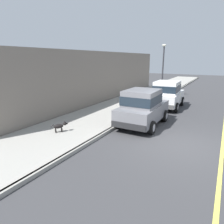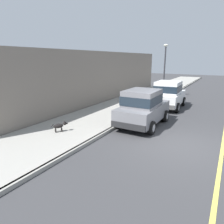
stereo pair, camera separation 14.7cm
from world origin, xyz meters
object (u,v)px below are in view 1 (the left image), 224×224
object	(u,v)px
car_grey_hatchback	(143,107)
dog_black	(60,126)
street_lamp	(163,64)
car_white_hatchback	(167,94)

from	to	relation	value
car_grey_hatchback	dog_black	bearing A→B (deg)	-131.14
car_grey_hatchback	street_lamp	distance (m)	8.51
car_grey_hatchback	car_white_hatchback	xyz separation A→B (m)	(0.06, 4.61, 0.00)
car_white_hatchback	street_lamp	world-z (taller)	street_lamp
car_white_hatchback	dog_black	bearing A→B (deg)	-109.91
car_white_hatchback	car_grey_hatchback	bearing A→B (deg)	-90.72
car_grey_hatchback	street_lamp	size ratio (longest dim) A/B	0.86
car_white_hatchback	dog_black	distance (m)	8.27
car_white_hatchback	dog_black	world-z (taller)	car_white_hatchback
street_lamp	dog_black	bearing A→B (deg)	-97.05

